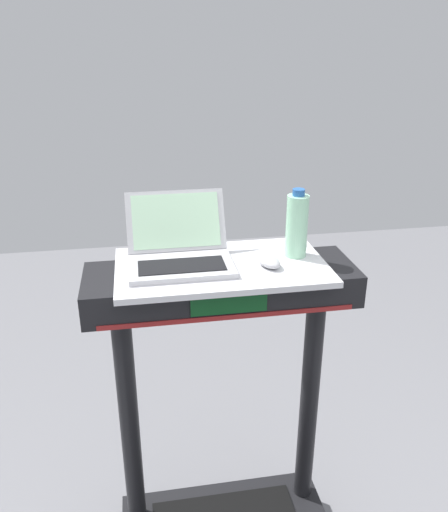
% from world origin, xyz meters
% --- Properties ---
extents(desk_board, '(0.69, 0.40, 0.02)m').
position_xyz_m(desk_board, '(0.00, 0.70, 1.20)').
color(desk_board, silver).
rests_on(desk_board, treadmill_base).
extents(laptop, '(0.33, 0.31, 0.21)m').
position_xyz_m(laptop, '(-0.13, 0.73, 1.26)').
color(laptop, '#B7B7BC').
rests_on(laptop, desk_board).
extents(computer_mouse, '(0.09, 0.11, 0.03)m').
position_xyz_m(computer_mouse, '(0.15, 0.66, 1.23)').
color(computer_mouse, '#B2B2B7').
rests_on(computer_mouse, desk_board).
extents(water_bottle, '(0.07, 0.07, 0.23)m').
position_xyz_m(water_bottle, '(0.26, 0.73, 1.32)').
color(water_bottle, '#9EDBB2').
rests_on(water_bottle, desk_board).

